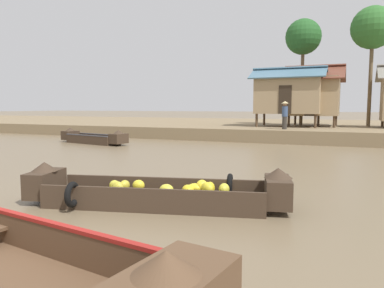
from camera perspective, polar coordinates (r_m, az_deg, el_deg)
The scene contains 9 objects.
ground_plane at distance 13.73m, azimuth 5.13°, elevation -2.92°, with size 300.00×300.00×0.00m, color #726047.
riverbank_strip at distance 30.97m, azimuth 15.55°, elevation 2.45°, with size 160.00×20.00×0.76m, color #7F6B4C.
banana_boat at distance 7.80m, azimuth -5.45°, elevation -7.50°, with size 5.60×2.63×0.87m.
cargo_boat_upstream at distance 21.55m, azimuth -15.15°, elevation 0.89°, with size 4.85×1.80×0.84m.
stilt_house_left at distance 25.39m, azimuth 14.83°, elevation 7.50°, with size 4.81×3.19×3.95m.
stilt_house_mid_left at distance 26.69m, azimuth 18.49°, elevation 7.17°, with size 3.94×3.97×4.16m.
palm_tree_near at distance 27.88m, azimuth 26.37°, elevation 15.85°, with size 2.79×2.79×7.91m.
palm_tree_mid at distance 28.32m, azimuth 16.96°, elevation 15.56°, with size 2.52×2.52×7.57m.
vendor_person at distance 22.29m, azimuth 14.27°, elevation 4.62°, with size 0.44×0.44×1.66m.
Camera 1 is at (4.26, -2.88, 2.08)m, focal length 34.20 mm.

